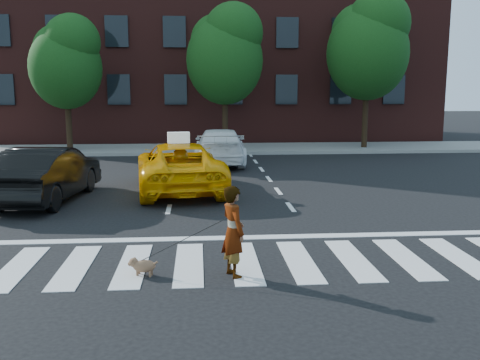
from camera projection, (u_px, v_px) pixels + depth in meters
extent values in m
plane|color=black|center=(245.00, 262.00, 9.66)|extent=(120.00, 120.00, 0.00)
cube|color=silver|center=(245.00, 262.00, 9.65)|extent=(13.00, 2.40, 0.01)
cube|color=silver|center=(238.00, 238.00, 11.23)|extent=(12.00, 0.30, 0.01)
cube|color=slate|center=(215.00, 149.00, 26.83)|extent=(30.00, 4.00, 0.15)
cube|color=#481D1A|center=(210.00, 40.00, 33.18)|extent=(26.00, 10.00, 12.00)
cylinder|color=black|center=(69.00, 119.00, 25.54)|extent=(0.28, 0.28, 3.25)
ellipsoid|color=#10370F|center=(66.00, 68.00, 25.13)|extent=(3.38, 3.38, 3.89)
sphere|color=#10370F|center=(72.00, 42.00, 24.76)|extent=(2.60, 2.60, 2.60)
sphere|color=#10370F|center=(58.00, 50.00, 25.20)|extent=(2.34, 2.34, 2.34)
cylinder|color=black|center=(225.00, 115.00, 26.09)|extent=(0.28, 0.28, 3.55)
ellipsoid|color=#10370F|center=(225.00, 60.00, 25.64)|extent=(3.69, 3.69, 4.25)
sphere|color=#10370F|center=(233.00, 32.00, 25.25)|extent=(2.84, 2.84, 2.84)
sphere|color=#10370F|center=(217.00, 41.00, 25.70)|extent=(2.56, 2.56, 2.56)
cylinder|color=black|center=(365.00, 112.00, 26.59)|extent=(0.28, 0.28, 3.85)
ellipsoid|color=#10370F|center=(368.00, 53.00, 26.11)|extent=(4.00, 4.00, 4.60)
sphere|color=#10370F|center=(378.00, 23.00, 25.70)|extent=(3.08, 3.08, 3.08)
sphere|color=#10370F|center=(360.00, 32.00, 26.15)|extent=(2.77, 2.77, 2.77)
imported|color=#E29804|center=(179.00, 166.00, 16.30)|extent=(3.04, 5.57, 1.48)
imported|color=black|center=(47.00, 174.00, 14.77)|extent=(2.17, 4.78, 1.52)
imported|color=white|center=(220.00, 146.00, 21.97)|extent=(2.17, 5.05, 1.45)
imported|color=#999999|center=(233.00, 231.00, 8.84)|extent=(0.55, 0.66, 1.54)
ellipsoid|color=#9A7D4E|center=(144.00, 266.00, 8.95)|extent=(0.41, 0.28, 0.21)
sphere|color=#9A7D4E|center=(134.00, 262.00, 8.97)|extent=(0.19, 0.19, 0.16)
sphere|color=#9A7D4E|center=(130.00, 264.00, 8.99)|extent=(0.09, 0.09, 0.07)
cylinder|color=#9A7D4E|center=(155.00, 263.00, 8.92)|extent=(0.11, 0.06, 0.09)
sphere|color=#9A7D4E|center=(135.00, 259.00, 9.01)|extent=(0.07, 0.07, 0.06)
sphere|color=#9A7D4E|center=(133.00, 261.00, 8.91)|extent=(0.07, 0.07, 0.06)
cylinder|color=#9A7D4E|center=(137.00, 273.00, 8.95)|extent=(0.05, 0.05, 0.10)
cylinder|color=#9A7D4E|center=(139.00, 271.00, 9.04)|extent=(0.05, 0.05, 0.10)
cylinder|color=#9A7D4E|center=(150.00, 274.00, 8.91)|extent=(0.05, 0.05, 0.10)
cylinder|color=#9A7D4E|center=(152.00, 272.00, 9.00)|extent=(0.05, 0.05, 0.10)
cube|color=white|center=(179.00, 138.00, 15.95)|extent=(0.68, 0.35, 0.32)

